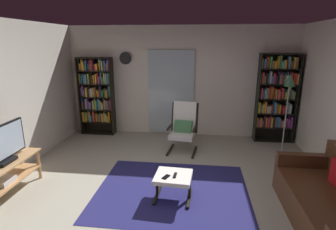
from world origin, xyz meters
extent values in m
plane|color=#A8A492|center=(0.00, 0.00, 0.00)|extent=(7.02, 7.02, 0.00)
cube|color=silver|center=(0.00, 2.90, 1.30)|extent=(5.60, 0.06, 2.60)
cube|color=silver|center=(-0.21, 2.83, 1.05)|extent=(1.10, 0.01, 2.00)
cube|color=navy|center=(0.09, 0.20, 0.00)|extent=(2.32, 1.90, 0.01)
cube|color=tan|center=(-2.33, -0.19, 0.51)|extent=(0.42, 1.17, 0.02)
cube|color=tan|center=(-2.33, -0.19, 0.24)|extent=(0.38, 1.11, 0.02)
cylinder|color=tan|center=(-2.17, 0.35, 0.25)|extent=(0.05, 0.05, 0.50)
cylinder|color=tan|center=(-2.49, 0.35, 0.25)|extent=(0.05, 0.05, 0.50)
cube|color=silver|center=(-2.33, -0.28, 0.28)|extent=(0.25, 0.28, 0.07)
cube|color=black|center=(-2.33, -0.19, 0.55)|extent=(0.20, 0.32, 0.05)
cube|color=black|center=(-2.33, -0.19, 0.83)|extent=(0.04, 0.93, 0.52)
cube|color=silver|center=(-2.31, -0.19, 0.83)|extent=(0.01, 0.87, 0.46)
cube|color=black|center=(-2.42, 2.67, 0.94)|extent=(0.02, 0.30, 1.88)
cube|color=black|center=(-1.62, 2.67, 0.94)|extent=(0.02, 0.30, 1.88)
cube|color=black|center=(-2.02, 2.81, 0.94)|extent=(0.82, 0.02, 1.88)
cube|color=black|center=(-2.02, 2.67, 0.02)|extent=(0.78, 0.28, 0.02)
cube|color=black|center=(-2.02, 2.67, 0.31)|extent=(0.78, 0.28, 0.02)
cube|color=black|center=(-2.02, 2.67, 0.63)|extent=(0.78, 0.28, 0.02)
cube|color=black|center=(-2.02, 2.67, 0.94)|extent=(0.78, 0.28, 0.02)
cube|color=black|center=(-2.02, 2.67, 1.25)|extent=(0.78, 0.28, 0.02)
cube|color=black|center=(-2.02, 2.67, 1.56)|extent=(0.78, 0.28, 0.02)
cube|color=black|center=(-2.02, 2.67, 1.86)|extent=(0.78, 0.28, 0.02)
cube|color=gold|center=(-2.37, 2.65, 0.44)|extent=(0.04, 0.14, 0.24)
cube|color=orange|center=(-2.33, 2.65, 0.42)|extent=(0.02, 0.24, 0.20)
cube|color=#9A963B|center=(-2.29, 2.67, 0.44)|extent=(0.04, 0.21, 0.23)
cube|color=teal|center=(-2.24, 2.67, 0.45)|extent=(0.03, 0.11, 0.26)
cube|color=orange|center=(-2.21, 2.69, 0.44)|extent=(0.03, 0.21, 0.24)
cube|color=teal|center=(-2.17, 2.66, 0.40)|extent=(0.04, 0.20, 0.15)
cube|color=teal|center=(-2.12, 2.67, 0.45)|extent=(0.04, 0.12, 0.26)
cube|color=red|center=(-2.08, 2.65, 0.45)|extent=(0.03, 0.22, 0.26)
cube|color=olive|center=(-2.04, 2.68, 0.42)|extent=(0.04, 0.16, 0.20)
cube|color=red|center=(-1.99, 2.66, 0.40)|extent=(0.04, 0.11, 0.16)
cube|color=#3C8342|center=(-1.94, 2.66, 0.42)|extent=(0.02, 0.18, 0.21)
cube|color=brown|center=(-1.91, 2.66, 0.43)|extent=(0.02, 0.15, 0.23)
cube|color=orange|center=(-1.87, 2.66, 0.42)|extent=(0.04, 0.19, 0.20)
cube|color=beige|center=(-1.83, 2.65, 0.45)|extent=(0.02, 0.15, 0.25)
cube|color=gold|center=(-1.80, 2.68, 0.42)|extent=(0.03, 0.16, 0.20)
cube|color=#9F9539|center=(-1.75, 2.67, 0.40)|extent=(0.04, 0.22, 0.15)
cube|color=orange|center=(-1.71, 2.66, 0.45)|extent=(0.03, 0.18, 0.26)
cube|color=#2761A4|center=(-2.38, 2.67, 0.76)|extent=(0.03, 0.11, 0.26)
cube|color=brown|center=(-2.35, 2.67, 0.72)|extent=(0.02, 0.20, 0.18)
cube|color=black|center=(-2.31, 2.68, 0.75)|extent=(0.03, 0.18, 0.22)
cube|color=beige|center=(-2.28, 2.65, 0.76)|extent=(0.03, 0.11, 0.25)
cube|color=#8A4799|center=(-2.25, 2.69, 0.76)|extent=(0.03, 0.17, 0.26)
cube|color=#3163B5|center=(-2.20, 2.66, 0.72)|extent=(0.03, 0.13, 0.18)
cube|color=#9F438B|center=(-2.17, 2.66, 0.72)|extent=(0.04, 0.13, 0.17)
cube|color=black|center=(-2.13, 2.66, 0.72)|extent=(0.02, 0.11, 0.17)
cube|color=#9F9F3C|center=(-2.08, 2.65, 0.75)|extent=(0.04, 0.19, 0.23)
cube|color=#98963B|center=(-2.03, 2.65, 0.76)|extent=(0.03, 0.19, 0.26)
cube|color=#328951|center=(-2.00, 2.65, 0.74)|extent=(0.04, 0.24, 0.22)
cube|color=#2E69B8|center=(-1.95, 2.67, 0.76)|extent=(0.04, 0.23, 0.26)
cube|color=olive|center=(-1.91, 2.67, 0.75)|extent=(0.03, 0.21, 0.23)
cube|color=beige|center=(-1.87, 2.67, 0.71)|extent=(0.04, 0.18, 0.16)
cube|color=brown|center=(-1.83, 2.68, 0.77)|extent=(0.03, 0.14, 0.27)
cube|color=#9D9F26|center=(-1.80, 2.67, 0.74)|extent=(0.03, 0.14, 0.22)
cube|color=#994397|center=(-1.76, 2.67, 0.75)|extent=(0.02, 0.17, 0.24)
cube|color=brown|center=(-1.74, 2.68, 0.74)|extent=(0.03, 0.21, 0.21)
cube|color=#3463B7|center=(-1.70, 2.68, 0.75)|extent=(0.02, 0.20, 0.23)
cube|color=red|center=(-1.67, 2.65, 0.76)|extent=(0.03, 0.11, 0.25)
cube|color=#3C57A6|center=(-2.38, 2.67, 1.04)|extent=(0.03, 0.11, 0.19)
cube|color=#914699|center=(-2.34, 2.68, 1.07)|extent=(0.03, 0.16, 0.25)
cube|color=brown|center=(-2.29, 2.66, 1.03)|extent=(0.03, 0.20, 0.16)
cube|color=#1F2A34|center=(-2.26, 2.69, 1.04)|extent=(0.03, 0.22, 0.18)
cube|color=gold|center=(-2.22, 2.65, 1.06)|extent=(0.04, 0.24, 0.22)
cube|color=#1C1E34|center=(-2.18, 2.67, 1.05)|extent=(0.03, 0.20, 0.20)
cube|color=brown|center=(-2.14, 2.65, 1.04)|extent=(0.04, 0.20, 0.18)
cube|color=#BAB4AA|center=(-2.10, 2.65, 1.05)|extent=(0.04, 0.22, 0.21)
cube|color=#A49230|center=(-2.05, 2.65, 1.06)|extent=(0.04, 0.21, 0.22)
cube|color=brown|center=(-2.01, 2.67, 1.06)|extent=(0.03, 0.19, 0.23)
cube|color=orange|center=(-1.98, 2.67, 1.03)|extent=(0.04, 0.12, 0.16)
cube|color=orange|center=(-1.93, 2.66, 1.03)|extent=(0.03, 0.22, 0.16)
cube|color=#282635|center=(-1.89, 2.69, 1.08)|extent=(0.04, 0.23, 0.27)
cube|color=#328853|center=(-1.84, 2.67, 1.02)|extent=(0.03, 0.20, 0.15)
cube|color=olive|center=(-1.80, 2.67, 1.04)|extent=(0.02, 0.12, 0.19)
cube|color=black|center=(-1.77, 2.65, 1.06)|extent=(0.03, 0.11, 0.22)
cube|color=olive|center=(-1.72, 2.65, 1.03)|extent=(0.04, 0.22, 0.17)
cube|color=#549F9D|center=(-1.68, 2.66, 1.07)|extent=(0.04, 0.10, 0.26)
cube|color=#A1953A|center=(-2.38, 2.68, 1.37)|extent=(0.02, 0.17, 0.23)
cube|color=#2A66A6|center=(-2.34, 2.68, 1.36)|extent=(0.03, 0.16, 0.19)
cube|color=#3660B4|center=(-2.30, 2.69, 1.38)|extent=(0.03, 0.15, 0.23)
cube|color=#448449|center=(-2.26, 2.66, 1.36)|extent=(0.04, 0.20, 0.19)
cube|color=teal|center=(-2.21, 2.65, 1.37)|extent=(0.04, 0.23, 0.22)
cube|color=olive|center=(-2.16, 2.67, 1.38)|extent=(0.04, 0.21, 0.24)
cube|color=#2C2426|center=(-2.12, 2.66, 1.35)|extent=(0.02, 0.13, 0.18)
cube|color=black|center=(-2.07, 2.65, 1.36)|extent=(0.04, 0.18, 0.20)
cube|color=orange|center=(-2.02, 2.66, 1.36)|extent=(0.03, 0.22, 0.20)
cube|color=gold|center=(-1.98, 2.68, 1.37)|extent=(0.03, 0.22, 0.23)
cube|color=red|center=(-1.95, 2.68, 1.38)|extent=(0.03, 0.14, 0.25)
cube|color=#8B438B|center=(-1.90, 2.65, 1.35)|extent=(0.03, 0.18, 0.17)
cube|color=teal|center=(-1.86, 2.68, 1.39)|extent=(0.02, 0.17, 0.26)
cube|color=#368646|center=(-1.82, 2.65, 1.34)|extent=(0.03, 0.16, 0.15)
cube|color=beige|center=(-1.79, 2.67, 1.36)|extent=(0.02, 0.13, 0.20)
cube|color=gold|center=(-1.77, 2.65, 1.39)|extent=(0.02, 0.16, 0.26)
cube|color=#5A8799|center=(-1.73, 2.69, 1.39)|extent=(0.04, 0.22, 0.25)
cube|color=#5B9A99|center=(-1.68, 2.66, 1.39)|extent=(0.03, 0.12, 0.27)
cube|color=black|center=(-2.38, 2.66, 1.71)|extent=(0.02, 0.11, 0.27)
cube|color=orange|center=(-2.35, 2.68, 1.65)|extent=(0.03, 0.16, 0.16)
cube|color=#A39C36|center=(-2.32, 2.68, 1.70)|extent=(0.02, 0.11, 0.26)
cube|color=orange|center=(-2.28, 2.66, 1.69)|extent=(0.03, 0.21, 0.24)
cube|color=gold|center=(-2.25, 2.66, 1.68)|extent=(0.02, 0.24, 0.21)
cube|color=olive|center=(-2.22, 2.66, 1.65)|extent=(0.02, 0.24, 0.15)
cube|color=#2B5DB1|center=(-2.19, 2.66, 1.69)|extent=(0.02, 0.21, 0.24)
cube|color=#338E53|center=(-2.15, 2.68, 1.65)|extent=(0.03, 0.14, 0.15)
cube|color=red|center=(-2.11, 2.67, 1.69)|extent=(0.03, 0.11, 0.24)
cube|color=orange|center=(-2.08, 2.67, 1.65)|extent=(0.02, 0.13, 0.15)
cube|color=red|center=(-2.05, 2.65, 1.70)|extent=(0.02, 0.17, 0.26)
cube|color=#2C1731|center=(-2.02, 2.65, 1.68)|extent=(0.03, 0.20, 0.22)
cube|color=red|center=(-1.99, 2.68, 1.65)|extent=(0.03, 0.20, 0.15)
cube|color=orange|center=(-1.94, 2.67, 1.65)|extent=(0.04, 0.22, 0.16)
cube|color=#428B3D|center=(-1.89, 2.68, 1.70)|extent=(0.03, 0.11, 0.26)
cube|color=orange|center=(-1.86, 2.69, 1.69)|extent=(0.02, 0.20, 0.24)
cube|color=#2B5CB1|center=(-1.83, 2.67, 1.70)|extent=(0.02, 0.17, 0.26)
cube|color=gold|center=(-1.79, 2.68, 1.68)|extent=(0.02, 0.24, 0.22)
cube|color=#509EA3|center=(-1.77, 2.68, 1.65)|extent=(0.02, 0.16, 0.15)
cube|color=blue|center=(-1.73, 2.65, 1.70)|extent=(0.03, 0.22, 0.25)
cube|color=orange|center=(-1.70, 2.66, 1.66)|extent=(0.02, 0.15, 0.17)
cube|color=#8B489B|center=(-1.67, 2.67, 1.70)|extent=(0.03, 0.20, 0.26)
cube|color=black|center=(1.76, 2.65, 1.00)|extent=(0.02, 0.30, 1.99)
cube|color=black|center=(2.59, 2.65, 1.00)|extent=(0.02, 0.30, 1.99)
cube|color=black|center=(2.18, 2.79, 1.00)|extent=(0.85, 0.02, 1.99)
cube|color=black|center=(2.18, 2.65, 0.02)|extent=(0.81, 0.28, 0.02)
cube|color=black|center=(2.18, 2.65, 0.33)|extent=(0.81, 0.28, 0.02)
cube|color=black|center=(2.18, 2.65, 0.66)|extent=(0.81, 0.28, 0.02)
cube|color=black|center=(2.18, 2.65, 1.00)|extent=(0.81, 0.28, 0.02)
cube|color=black|center=(2.18, 2.65, 1.33)|extent=(0.81, 0.28, 0.02)
cube|color=black|center=(2.18, 2.65, 1.66)|extent=(0.81, 0.28, 0.02)
cube|color=black|center=(2.18, 2.65, 1.98)|extent=(0.81, 0.28, 0.02)
cube|color=gold|center=(1.80, 2.66, 0.44)|extent=(0.04, 0.19, 0.21)
cube|color=#9B4385|center=(1.84, 2.66, 0.43)|extent=(0.03, 0.22, 0.19)
cube|color=orange|center=(1.88, 2.63, 0.45)|extent=(0.03, 0.16, 0.21)
cube|color=#8E468D|center=(1.92, 2.66, 0.42)|extent=(0.04, 0.18, 0.15)
cube|color=#2C1D2A|center=(1.96, 2.63, 0.47)|extent=(0.03, 0.14, 0.26)
cube|color=orange|center=(2.00, 2.65, 0.45)|extent=(0.03, 0.15, 0.22)
cube|color=red|center=(2.04, 2.66, 0.46)|extent=(0.03, 0.24, 0.23)
cube|color=#9B358E|center=(2.08, 2.65, 0.46)|extent=(0.03, 0.14, 0.23)
cube|color=gold|center=(2.12, 2.64, 0.46)|extent=(0.03, 0.20, 0.23)
cube|color=#2A231E|center=(2.16, 2.66, 0.46)|extent=(0.04, 0.17, 0.24)
cube|color=brown|center=(2.20, 2.66, 0.45)|extent=(0.03, 0.15, 0.21)
cube|color=#2D59AF|center=(2.24, 2.66, 0.46)|extent=(0.04, 0.14, 0.25)
cube|color=teal|center=(2.30, 2.66, 0.45)|extent=(0.04, 0.14, 0.21)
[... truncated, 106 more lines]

